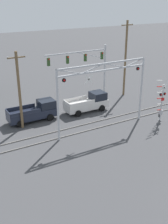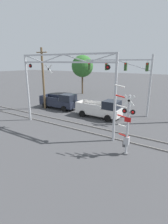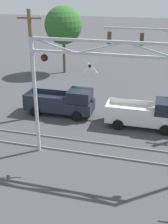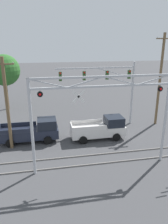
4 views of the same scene
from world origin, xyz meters
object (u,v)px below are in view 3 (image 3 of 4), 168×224
pickup_truck_lead (147,114)px  background_tree_beyond_span (63,25)px  crossing_gantry (123,82)px  utility_pole_left (33,65)px  pickup_truck_following (63,102)px

pickup_truck_lead → background_tree_beyond_span: background_tree_beyond_span is taller
crossing_gantry → background_tree_beyond_span: (-9.00, 17.07, 0.52)m
utility_pole_left → pickup_truck_following: bearing=29.8°
crossing_gantry → pickup_truck_following: (-5.25, 5.57, -3.90)m
pickup_truck_lead → pickup_truck_following: bearing=174.9°
background_tree_beyond_span → pickup_truck_lead: bearing=-49.5°
crossing_gantry → pickup_truck_following: size_ratio=1.87×
background_tree_beyond_span → pickup_truck_following: bearing=-71.9°
pickup_truck_following → background_tree_beyond_span: bearing=108.1°
crossing_gantry → background_tree_beyond_span: background_tree_beyond_span is taller
utility_pole_left → pickup_truck_lead: bearing=3.3°
crossing_gantry → utility_pole_left: bearing=147.8°
pickup_truck_lead → utility_pole_left: (-8.46, -0.49, 3.16)m
crossing_gantry → utility_pole_left: size_ratio=1.27×
background_tree_beyond_span → crossing_gantry: bearing=-62.2°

